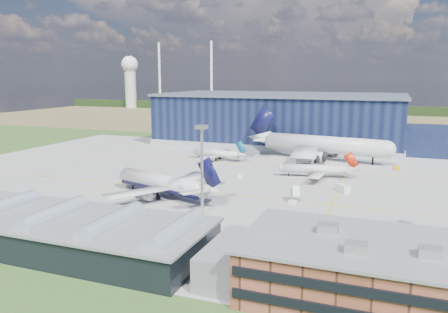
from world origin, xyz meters
TOP-DOWN VIEW (x-y plane):
  - ground at (0.00, 0.00)m, footprint 600.00×600.00m
  - apron at (0.00, 10.00)m, footprint 220.00×160.00m
  - farmland at (0.00, 220.00)m, footprint 600.00×220.00m
  - treeline at (0.00, 300.00)m, footprint 600.00×8.00m
  - horizon_dressing at (-191.30, 294.39)m, footprint 440.20×18.00m
  - hangar at (2.81, 94.80)m, footprint 145.00×62.00m
  - ops_building at (55.01, -60.00)m, footprint 46.00×23.00m
  - glass_concourse at (-6.45, -60.00)m, footprint 78.00×23.00m
  - light_mast_center at (10.00, -30.00)m, footprint 2.60×2.60m
  - airliner_navy at (-7.84, -18.82)m, footprint 51.30×50.71m
  - airliner_red at (29.78, 22.00)m, footprint 32.70×32.21m
  - airliner_widebody at (28.08, 55.00)m, footprint 73.60×72.43m
  - airliner_regional at (-14.39, 40.00)m, footprint 30.09×29.59m
  - gse_tug_a at (-34.69, 5.27)m, footprint 2.67×3.89m
  - gse_cart_a at (5.99, 12.02)m, footprint 2.57×3.40m
  - gse_van_b at (41.31, 5.39)m, footprint 4.95×5.40m
  - gse_tug_c at (56.92, 45.70)m, footprint 2.28×3.40m
  - gse_cart_b at (29.41, 50.52)m, footprint 3.04×3.16m
  - airstair at (29.72, -10.00)m, footprint 3.43×5.16m
  - car_a at (-3.15, -48.00)m, footprint 3.45×2.26m
  - car_b at (44.63, -48.00)m, footprint 4.09×2.43m

SIDE VIEW (x-z plane):
  - ground at x=0.00m, z-range 0.00..0.00m
  - farmland at x=0.00m, z-range -0.01..0.01m
  - apron at x=0.00m, z-range -0.01..0.07m
  - car_a at x=-3.15m, z-range 0.00..1.09m
  - gse_cart_b at x=29.41m, z-range 0.00..1.14m
  - car_b at x=44.63m, z-range 0.00..1.27m
  - gse_cart_a at x=5.99m, z-range 0.00..1.34m
  - gse_tug_c at x=56.92m, z-range 0.00..1.42m
  - gse_tug_a at x=-34.69m, z-range 0.00..1.52m
  - gse_van_b at x=41.31m, z-range 0.00..2.32m
  - airstair at x=29.72m, z-range 0.00..3.06m
  - glass_concourse at x=-6.45m, z-range -0.61..7.99m
  - treeline at x=0.00m, z-range 0.00..8.00m
  - airliner_regional at x=-14.39m, z-range 0.00..8.75m
  - airliner_red at x=29.78m, z-range 0.00..9.17m
  - ops_building at x=55.01m, z-range -0.66..10.24m
  - airliner_navy at x=-7.84m, z-range 0.00..13.47m
  - airliner_widebody at x=28.08m, z-range 0.00..21.04m
  - hangar at x=2.81m, z-range -1.43..24.67m
  - light_mast_center at x=10.00m, z-range 3.93..26.93m
  - horizon_dressing at x=-191.30m, z-range -0.80..69.20m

